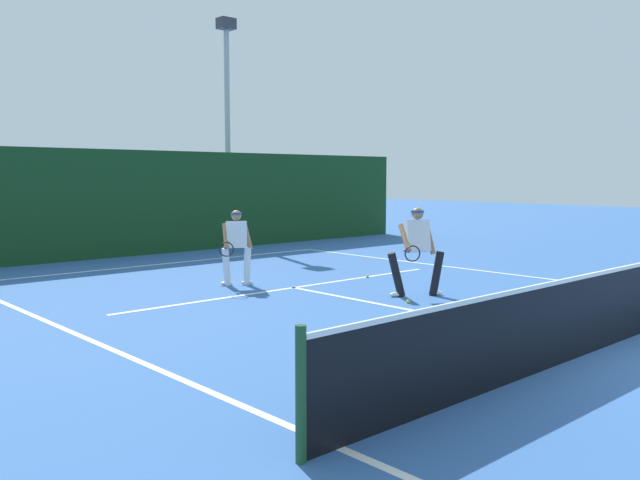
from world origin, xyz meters
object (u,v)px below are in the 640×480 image
player_far (236,244)px  tennis_ball (367,276)px  tennis_ball_extra (408,301)px  light_pole (227,106)px  player_near (417,247)px

player_far → tennis_ball: (2.73, -1.10, -0.81)m
tennis_ball → tennis_ball_extra: bearing=-122.7°
player_far → light_pole: size_ratio=0.21×
tennis_ball_extra → player_near: bearing=28.4°
player_near → player_far: size_ratio=1.08×
player_near → tennis_ball: bearing=-82.7°
player_near → player_far: player_near is taller
player_far → light_pole: bearing=-95.4°
player_near → tennis_ball: 2.55m
tennis_ball_extra → tennis_ball: bearing=57.3°
player_far → tennis_ball_extra: 3.89m
player_far → light_pole: light_pole is taller
tennis_ball → tennis_ball_extra: (-1.63, -2.54, 0.00)m
light_pole → tennis_ball_extra: bearing=-109.6°
player_near → tennis_ball_extra: player_near is taller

